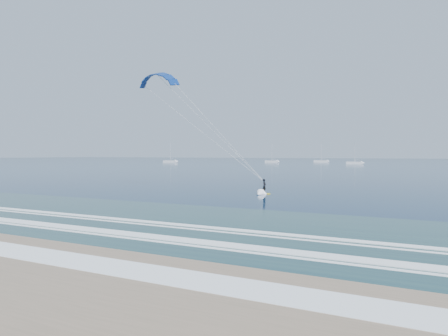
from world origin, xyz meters
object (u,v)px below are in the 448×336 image
sailboat_0 (170,161)px  sailboat_1 (272,161)px  sailboat_3 (355,163)px  kitesurfer_rig (206,123)px  sailboat_2 (321,161)px

sailboat_0 → sailboat_1: 57.12m
sailboat_3 → sailboat_1: bearing=163.8°
kitesurfer_rig → sailboat_0: kitesurfer_rig is taller
sailboat_1 → sailboat_3: (46.38, -13.45, 0.00)m
sailboat_0 → sailboat_2: (75.10, 43.76, -0.00)m
sailboat_0 → sailboat_3: 99.15m
sailboat_1 → sailboat_2: sailboat_2 is taller
sailboat_1 → sailboat_3: 48.29m
kitesurfer_rig → sailboat_3: 153.53m
sailboat_0 → sailboat_1: sailboat_0 is taller
sailboat_1 → sailboat_2: bearing=42.4°
sailboat_0 → sailboat_2: size_ratio=1.03×
sailboat_2 → sailboat_3: sailboat_2 is taller
sailboat_0 → sailboat_1: bearing=23.7°
sailboat_0 → sailboat_3: (98.70, 9.47, -0.00)m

